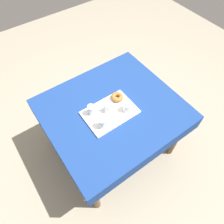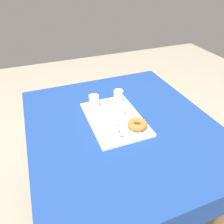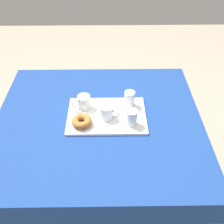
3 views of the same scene
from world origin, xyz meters
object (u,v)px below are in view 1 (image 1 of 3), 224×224
serving_tray (110,112)px  tea_mug_left (108,107)px  sugar_donut_left (117,97)px  donut_plate_left (117,99)px  water_glass_near (91,110)px  tea_mug_right (127,107)px  water_glass_far (102,123)px  dining_table (113,115)px

serving_tray → tea_mug_left: (-0.00, 0.03, 0.05)m
sugar_donut_left → donut_plate_left: bearing=0.0°
serving_tray → water_glass_near: water_glass_near is taller
donut_plate_left → sugar_donut_left: size_ratio=1.05×
tea_mug_left → donut_plate_left: (0.14, 0.05, -0.04)m
serving_tray → sugar_donut_left: 0.16m
donut_plate_left → sugar_donut_left: bearing=0.0°
serving_tray → tea_mug_right: size_ratio=4.13×
tea_mug_left → sugar_donut_left: 0.15m
water_glass_near → water_glass_far: bearing=-89.3°
tea_mug_left → donut_plate_left: 0.15m
water_glass_near → donut_plate_left: (0.27, 0.00, -0.04)m
water_glass_far → tea_mug_left: bearing=40.7°
dining_table → donut_plate_left: size_ratio=10.13×
tea_mug_left → sugar_donut_left: size_ratio=1.02×
dining_table → tea_mug_left: size_ratio=10.52×
serving_tray → water_glass_far: water_glass_far is taller
sugar_donut_left → tea_mug_right: bearing=-91.1°
water_glass_near → water_glass_far: same height
dining_table → water_glass_far: bearing=-148.8°
donut_plate_left → tea_mug_left: bearing=-160.1°
dining_table → sugar_donut_left: 0.18m
serving_tray → sugar_donut_left: (0.13, 0.08, 0.03)m
tea_mug_left → water_glass_far: (-0.13, -0.11, 0.00)m
dining_table → donut_plate_left: bearing=31.3°
sugar_donut_left → water_glass_far: bearing=-148.7°
serving_tray → tea_mug_right: bearing=-25.8°
tea_mug_right → donut_plate_left: tea_mug_right is taller
tea_mug_right → donut_plate_left: size_ratio=0.93×
donut_plate_left → sugar_donut_left: sugar_donut_left is taller
dining_table → water_glass_near: bearing=163.8°
dining_table → tea_mug_right: (0.09, -0.09, 0.16)m
water_glass_far → donut_plate_left: (0.27, 0.16, -0.04)m
water_glass_far → sugar_donut_left: size_ratio=0.86×
tea_mug_right → water_glass_near: 0.30m
tea_mug_left → dining_table: bearing=-5.0°
tea_mug_left → tea_mug_right: size_ratio=1.04×
dining_table → water_glass_near: water_glass_near is taller
water_glass_near → sugar_donut_left: water_glass_near is taller
tea_mug_left → sugar_donut_left: tea_mug_left is taller
water_glass_near → serving_tray: bearing=-30.3°
tea_mug_left → water_glass_near: 0.14m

